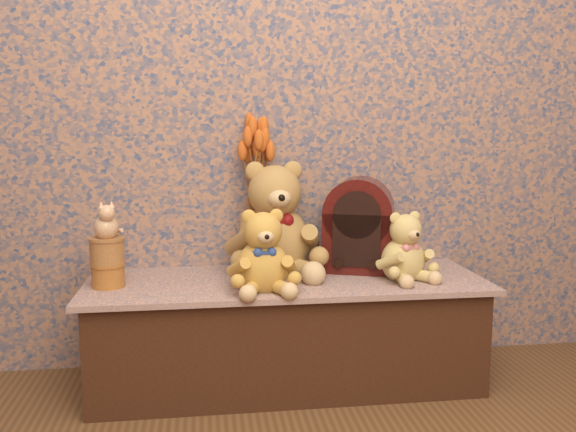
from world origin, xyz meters
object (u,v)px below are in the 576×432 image
Objects in this scene: ceramic_vase at (257,242)px; biscuit_tin_lower at (108,275)px; cat_figurine at (106,219)px; cathedral_radio at (359,224)px; teddy_small at (403,243)px; teddy_medium at (262,247)px; teddy_large at (274,214)px.

biscuit_tin_lower is at bearing -160.93° from ceramic_vase.
ceramic_vase is 1.65× the size of cat_figurine.
cathedral_radio is 1.63× the size of ceramic_vase.
ceramic_vase is 1.97× the size of biscuit_tin_lower.
ceramic_vase is 0.57m from biscuit_tin_lower.
cat_figurine is (-1.05, 0.03, 0.11)m from teddy_small.
teddy_medium is at bearing -27.67° from cat_figurine.
teddy_medium is 2.67× the size of biscuit_tin_lower.
teddy_small is at bearing -23.06° from ceramic_vase.
teddy_small reaches higher than biscuit_tin_lower.
cat_figurine is (-0.54, -0.19, 0.13)m from ceramic_vase.
teddy_large is at bearing 143.87° from teddy_small.
teddy_large is 0.15m from ceramic_vase.
teddy_medium reaches higher than teddy_small.
teddy_large is at bearing 11.56° from biscuit_tin_lower.
teddy_small is 1.05m from biscuit_tin_lower.
cathedral_radio reaches higher than biscuit_tin_lower.
teddy_medium is at bearing -91.46° from ceramic_vase.
teddy_medium is at bearing -11.96° from biscuit_tin_lower.
cathedral_radio is at bearing 110.33° from teddy_small.
cathedral_radio is at bearing -7.83° from cat_figurine.
teddy_large reaches higher than teddy_medium.
ceramic_vase is 0.58m from cat_figurine.
cat_figurine reaches higher than teddy_medium.
teddy_small is 2.39× the size of biscuit_tin_lower.
cat_figurine reaches higher than ceramic_vase.
teddy_large reaches higher than biscuit_tin_lower.
cathedral_radio is at bearing -4.35° from teddy_large.
teddy_medium is 1.12× the size of teddy_small.
cathedral_radio is at bearing 7.88° from biscuit_tin_lower.
teddy_medium is 0.30m from ceramic_vase.
ceramic_vase is (-0.06, 0.06, -0.12)m from teddy_large.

